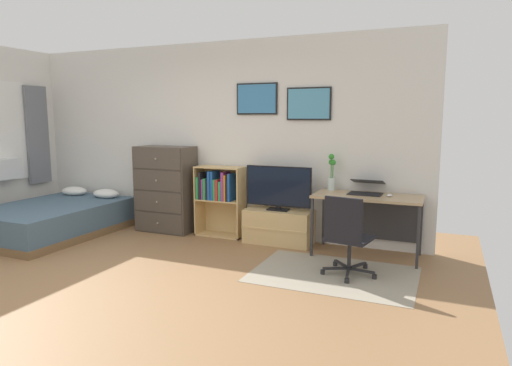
% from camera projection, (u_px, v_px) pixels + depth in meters
% --- Properties ---
extents(ground_plane, '(7.20, 7.20, 0.00)m').
position_uv_depth(ground_plane, '(95.00, 286.00, 4.45)').
color(ground_plane, '#936B44').
extents(wall_back_with_posters, '(6.12, 0.09, 2.70)m').
position_uv_depth(wall_back_with_posters, '(213.00, 138.00, 6.46)').
color(wall_back_with_posters, silver).
rests_on(wall_back_with_posters, ground_plane).
extents(area_rug, '(1.70, 1.20, 0.01)m').
position_uv_depth(area_rug, '(334.00, 274.00, 4.79)').
color(area_rug, '#9E937F').
rests_on(area_rug, ground_plane).
extents(bed, '(1.46, 2.04, 0.56)m').
position_uv_depth(bed, '(53.00, 219.00, 6.43)').
color(bed, brown).
rests_on(bed, ground_plane).
extents(dresser, '(0.84, 0.46, 1.24)m').
position_uv_depth(dresser, '(166.00, 189.00, 6.57)').
color(dresser, '#4C4238').
rests_on(dresser, ground_plane).
extents(bookshelf, '(0.68, 0.30, 0.98)m').
position_uv_depth(bookshelf, '(219.00, 194.00, 6.30)').
color(bookshelf, tan).
rests_on(bookshelf, ground_plane).
extents(tv_stand, '(0.89, 0.41, 0.45)m').
position_uv_depth(tv_stand, '(279.00, 227.00, 5.95)').
color(tv_stand, tan).
rests_on(tv_stand, ground_plane).
extents(television, '(0.89, 0.16, 0.58)m').
position_uv_depth(television, '(278.00, 188.00, 5.86)').
color(television, black).
rests_on(television, tv_stand).
extents(desk, '(1.26, 0.60, 0.74)m').
position_uv_depth(desk, '(368.00, 205.00, 5.43)').
color(desk, tan).
rests_on(desk, ground_plane).
extents(office_chair, '(0.58, 0.57, 0.86)m').
position_uv_depth(office_chair, '(347.00, 234.00, 4.66)').
color(office_chair, '#232326').
rests_on(office_chair, ground_plane).
extents(laptop, '(0.40, 0.43, 0.17)m').
position_uv_depth(laptop, '(366.00, 188.00, 5.46)').
color(laptop, black).
rests_on(laptop, desk).
extents(computer_mouse, '(0.06, 0.10, 0.03)m').
position_uv_depth(computer_mouse, '(390.00, 195.00, 5.25)').
color(computer_mouse, silver).
rests_on(computer_mouse, desk).
extents(bamboo_vase, '(0.10, 0.10, 0.46)m').
position_uv_depth(bamboo_vase, '(332.00, 174.00, 5.69)').
color(bamboo_vase, silver).
rests_on(bamboo_vase, desk).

